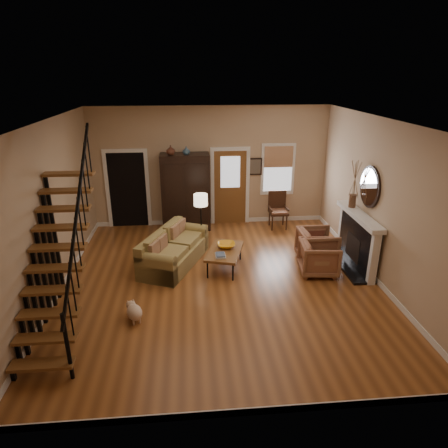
{
  "coord_description": "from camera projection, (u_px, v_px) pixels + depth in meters",
  "views": [
    {
      "loc": [
        -0.6,
        -7.36,
        4.16
      ],
      "look_at": [
        0.1,
        0.4,
        1.15
      ],
      "focal_mm": 32.0,
      "sensor_mm": 36.0,
      "label": 1
    }
  ],
  "objects": [
    {
      "name": "room",
      "position": [
        197.0,
        190.0,
        9.45
      ],
      "size": [
        7.0,
        7.33,
        3.3
      ],
      "color": "brown",
      "rests_on": "ground"
    },
    {
      "name": "staircase",
      "position": [
        54.0,
        242.0,
        6.37
      ],
      "size": [
        0.94,
        2.8,
        3.2
      ],
      "primitive_type": null,
      "color": "brown",
      "rests_on": "ground"
    },
    {
      "name": "fireplace",
      "position": [
        359.0,
        235.0,
        8.85
      ],
      "size": [
        0.33,
        1.95,
        2.3
      ],
      "color": "black",
      "rests_on": "ground"
    },
    {
      "name": "armoire",
      "position": [
        186.0,
        192.0,
        10.88
      ],
      "size": [
        1.3,
        0.6,
        2.1
      ],
      "primitive_type": null,
      "color": "black",
      "rests_on": "ground"
    },
    {
      "name": "vase_a",
      "position": [
        171.0,
        150.0,
        10.33
      ],
      "size": [
        0.24,
        0.24,
        0.25
      ],
      "primitive_type": "imported",
      "color": "#4C2619",
      "rests_on": "armoire"
    },
    {
      "name": "vase_b",
      "position": [
        186.0,
        151.0,
        10.37
      ],
      "size": [
        0.2,
        0.2,
        0.21
      ],
      "primitive_type": "imported",
      "color": "#334C60",
      "rests_on": "armoire"
    },
    {
      "name": "sofa",
      "position": [
        174.0,
        249.0,
        9.03
      ],
      "size": [
        1.62,
        2.24,
        0.77
      ],
      "primitive_type": null,
      "rotation": [
        0.0,
        0.0,
        -0.4
      ],
      "color": "olive",
      "rests_on": "ground"
    },
    {
      "name": "coffee_table",
      "position": [
        225.0,
        259.0,
        8.88
      ],
      "size": [
        0.98,
        1.32,
        0.45
      ],
      "primitive_type": null,
      "rotation": [
        0.0,
        0.0,
        -0.28
      ],
      "color": "brown",
      "rests_on": "ground"
    },
    {
      "name": "bowl",
      "position": [
        226.0,
        245.0,
        8.93
      ],
      "size": [
        0.4,
        0.4,
        0.1
      ],
      "primitive_type": "imported",
      "color": "orange",
      "rests_on": "coffee_table"
    },
    {
      "name": "books",
      "position": [
        220.0,
        255.0,
        8.5
      ],
      "size": [
        0.22,
        0.29,
        0.05
      ],
      "primitive_type": null,
      "color": "beige",
      "rests_on": "coffee_table"
    },
    {
      "name": "armchair_left",
      "position": [
        319.0,
        258.0,
        8.63
      ],
      "size": [
        0.88,
        0.86,
        0.73
      ],
      "primitive_type": "imported",
      "rotation": [
        0.0,
        0.0,
        1.47
      ],
      "color": "brown",
      "rests_on": "ground"
    },
    {
      "name": "armchair_right",
      "position": [
        317.0,
        246.0,
        9.19
      ],
      "size": [
        0.84,
        0.82,
        0.76
      ],
      "primitive_type": "imported",
      "rotation": [
        0.0,
        0.0,
        1.58
      ],
      "color": "brown",
      "rests_on": "ground"
    },
    {
      "name": "floor_lamp",
      "position": [
        201.0,
        223.0,
        9.61
      ],
      "size": [
        0.39,
        0.39,
        1.44
      ],
      "primitive_type": null,
      "rotation": [
        0.0,
        0.0,
        -0.19
      ],
      "color": "black",
      "rests_on": "ground"
    },
    {
      "name": "side_chair",
      "position": [
        278.0,
        211.0,
        11.1
      ],
      "size": [
        0.54,
        0.54,
        1.02
      ],
      "primitive_type": null,
      "color": "#3A2012",
      "rests_on": "ground"
    },
    {
      "name": "dog",
      "position": [
        135.0,
        313.0,
        7.03
      ],
      "size": [
        0.41,
        0.51,
        0.32
      ],
      "primitive_type": null,
      "rotation": [
        0.0,
        0.0,
        0.41
      ],
      "color": "beige",
      "rests_on": "ground"
    }
  ]
}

